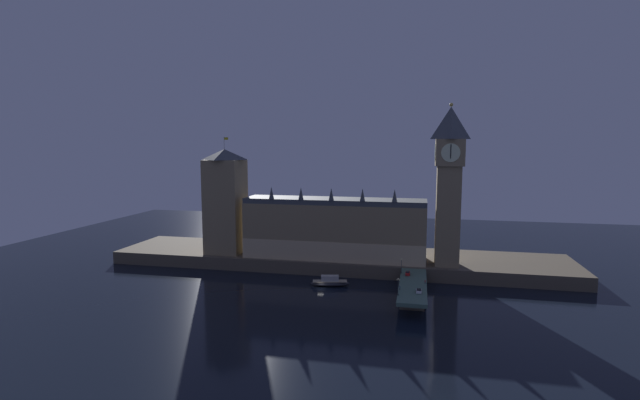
# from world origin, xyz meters

# --- Properties ---
(ground_plane) EXTENTS (400.00, 400.00, 0.00)m
(ground_plane) POSITION_xyz_m (0.00, 0.00, 0.00)
(ground_plane) COLOR black
(embankment) EXTENTS (220.00, 42.00, 6.01)m
(embankment) POSITION_xyz_m (0.00, 39.00, 3.00)
(embankment) COLOR brown
(embankment) RESTS_ON ground_plane
(parliament_hall) EXTENTS (84.58, 18.64, 33.89)m
(parliament_hall) POSITION_xyz_m (0.30, 29.65, 20.06)
(parliament_hall) COLOR #8E7A56
(parliament_hall) RESTS_ON embankment
(clock_tower) EXTENTS (12.52, 12.63, 70.90)m
(clock_tower) POSITION_xyz_m (51.50, 26.59, 43.52)
(clock_tower) COLOR #8E7A56
(clock_tower) RESTS_ON embankment
(victoria_tower) EXTENTS (17.45, 17.45, 57.06)m
(victoria_tower) POSITION_xyz_m (-54.35, 30.05, 31.63)
(victoria_tower) COLOR #8E7A56
(victoria_tower) RESTS_ON embankment
(bridge) EXTENTS (10.42, 46.00, 5.87)m
(bridge) POSITION_xyz_m (37.46, -5.00, 4.11)
(bridge) COLOR #476656
(bridge) RESTS_ON ground_plane
(car_northbound_lead) EXTENTS (1.89, 4.10, 1.50)m
(car_northbound_lead) POSITION_xyz_m (35.17, 7.40, 6.57)
(car_northbound_lead) COLOR red
(car_northbound_lead) RESTS_ON bridge
(car_southbound_lead) EXTENTS (2.11, 4.02, 1.34)m
(car_southbound_lead) POSITION_xyz_m (39.76, -15.29, 6.50)
(car_southbound_lead) COLOR silver
(car_southbound_lead) RESTS_ON bridge
(pedestrian_near_rail) EXTENTS (0.38, 0.38, 1.86)m
(pedestrian_near_rail) POSITION_xyz_m (32.88, -13.76, 6.86)
(pedestrian_near_rail) COLOR black
(pedestrian_near_rail) RESTS_ON bridge
(pedestrian_mid_walk) EXTENTS (0.38, 0.38, 1.66)m
(pedestrian_mid_walk) POSITION_xyz_m (42.05, -4.01, 6.75)
(pedestrian_mid_walk) COLOR black
(pedestrian_mid_walk) RESTS_ON bridge
(street_lamp_near) EXTENTS (1.34, 0.60, 6.22)m
(street_lamp_near) POSITION_xyz_m (32.48, -19.72, 9.77)
(street_lamp_near) COLOR #2D3333
(street_lamp_near) RESTS_ON bridge
(street_lamp_far) EXTENTS (1.34, 0.60, 6.28)m
(street_lamp_far) POSITION_xyz_m (32.48, 9.72, 9.81)
(street_lamp_far) COLOR #2D3333
(street_lamp_far) RESTS_ON bridge
(boat_upstream) EXTENTS (16.89, 8.06, 4.54)m
(boat_upstream) POSITION_xyz_m (3.16, 4.26, 1.66)
(boat_upstream) COLOR #28282D
(boat_upstream) RESTS_ON ground_plane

